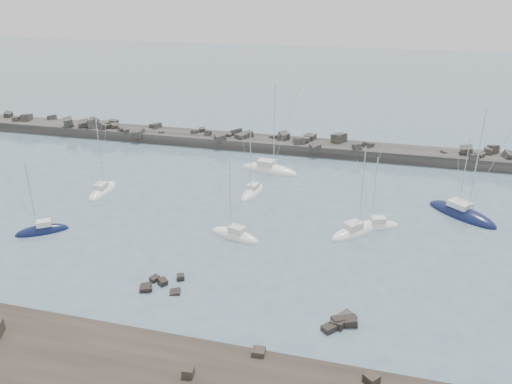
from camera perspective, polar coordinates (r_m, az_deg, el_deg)
ground at (r=57.90m, az=-3.30°, el=-6.48°), size 400.00×400.00×0.00m
rock_cluster_near at (r=51.93m, az=-10.99°, el=-10.57°), size 4.42×3.94×1.30m
rock_cluster_far at (r=46.95m, az=9.94°, el=-14.46°), size 3.28×3.67×1.60m
breakwater at (r=93.30m, az=-0.42°, el=5.38°), size 115.00×7.63×5.17m
sailboat_1 at (r=66.74m, az=-23.24°, el=-4.13°), size 6.09×5.24×10.06m
sailboat_2 at (r=76.24m, az=-17.11°, el=0.07°), size 2.68×7.39×11.59m
sailboat_3 at (r=81.07m, az=1.52°, el=2.49°), size 10.11×4.88×15.36m
sailboat_4 at (r=60.30m, az=-2.43°, el=-5.05°), size 6.98×3.94×10.73m
sailboat_5 at (r=72.31m, az=-0.43°, el=-0.11°), size 3.03×6.77×10.51m
sailboat_6 at (r=62.33m, az=11.22°, el=-4.52°), size 6.65×7.22×11.97m
sailboat_7 at (r=70.96m, az=22.42°, el=-2.40°), size 9.50×8.77×15.60m
sailboat_8 at (r=64.33m, az=13.45°, el=-3.83°), size 6.57×4.14×10.12m
sailboat_9 at (r=71.42m, az=22.30°, el=-2.23°), size 5.02×7.23×11.13m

